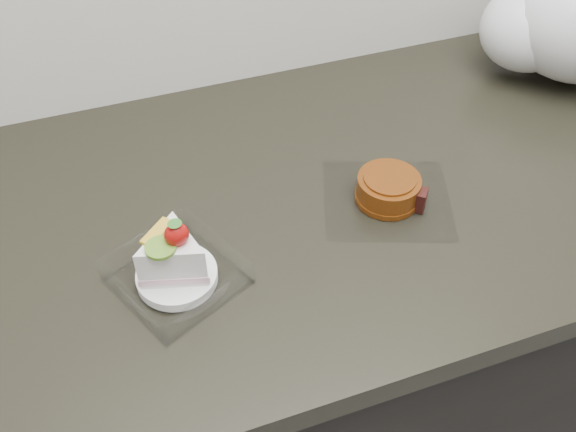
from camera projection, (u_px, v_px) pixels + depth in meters
The scene contains 3 objects.
counter at pixel (319, 355), 1.25m from camera, with size 2.04×0.64×0.90m.
cake_tray at pixel (175, 267), 0.79m from camera, with size 0.18×0.18×0.11m.
mooncake_wrap at pixel (389, 191), 0.90m from camera, with size 0.22×0.22×0.04m.
Camera 1 is at (-0.29, 1.06, 1.53)m, focal length 40.00 mm.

